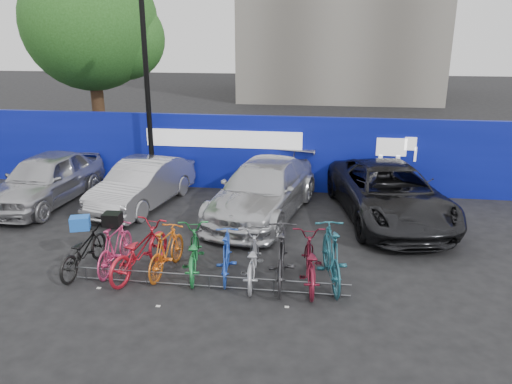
% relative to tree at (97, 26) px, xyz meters
% --- Properties ---
extents(ground, '(100.00, 100.00, 0.00)m').
position_rel_tree_xyz_m(ground, '(6.77, -10.06, -5.07)').
color(ground, black).
rests_on(ground, ground).
extents(hoarding, '(22.00, 0.18, 2.40)m').
position_rel_tree_xyz_m(hoarding, '(6.78, -4.06, -3.86)').
color(hoarding, navy).
rests_on(hoarding, ground).
extents(tree, '(5.40, 5.20, 7.80)m').
position_rel_tree_xyz_m(tree, '(0.00, 0.00, 0.00)').
color(tree, '#382314').
rests_on(tree, ground).
extents(lamppost, '(0.25, 0.50, 6.11)m').
position_rel_tree_xyz_m(lamppost, '(3.57, -4.66, -1.80)').
color(lamppost, black).
rests_on(lamppost, ground).
extents(bike_rack, '(5.60, 0.03, 0.30)m').
position_rel_tree_xyz_m(bike_rack, '(6.77, -10.66, -4.91)').
color(bike_rack, '#595B60').
rests_on(bike_rack, ground).
extents(car_0, '(2.11, 4.55, 1.51)m').
position_rel_tree_xyz_m(car_0, '(0.86, -6.28, -4.31)').
color(car_0, '#ADAEB2').
rests_on(car_0, ground).
extents(car_1, '(2.20, 4.29, 1.35)m').
position_rel_tree_xyz_m(car_1, '(3.76, -6.09, -4.40)').
color(car_1, '#A6A6AB').
rests_on(car_1, ground).
extents(car_2, '(3.10, 5.41, 1.48)m').
position_rel_tree_xyz_m(car_2, '(7.33, -6.36, -4.33)').
color(car_2, silver).
rests_on(car_2, ground).
extents(car_3, '(3.47, 5.73, 1.49)m').
position_rel_tree_xyz_m(car_3, '(10.74, -6.22, -4.33)').
color(car_3, black).
rests_on(car_3, ground).
extents(bike_0, '(0.76, 1.86, 0.95)m').
position_rel_tree_xyz_m(bike_0, '(3.95, -10.24, -4.59)').
color(bike_0, black).
rests_on(bike_0, ground).
extents(bike_1, '(0.54, 1.72, 1.03)m').
position_rel_tree_xyz_m(bike_1, '(4.60, -10.09, -4.56)').
color(bike_1, '#D6376E').
rests_on(bike_1, ground).
extents(bike_2, '(1.19, 2.15, 1.07)m').
position_rel_tree_xyz_m(bike_2, '(5.18, -10.22, -4.53)').
color(bike_2, red).
rests_on(bike_2, ground).
extents(bike_3, '(0.70, 1.74, 1.02)m').
position_rel_tree_xyz_m(bike_3, '(5.74, -10.09, -4.56)').
color(bike_3, orange).
rests_on(bike_3, ground).
extents(bike_4, '(1.03, 1.97, 0.98)m').
position_rel_tree_xyz_m(bike_4, '(6.29, -10.05, -4.58)').
color(bike_4, '#1F803A').
rests_on(bike_4, ground).
extents(bike_5, '(0.68, 1.70, 1.00)m').
position_rel_tree_xyz_m(bike_5, '(7.03, -10.11, -4.57)').
color(bike_5, blue).
rests_on(bike_5, ground).
extents(bike_6, '(0.78, 1.88, 0.97)m').
position_rel_tree_xyz_m(bike_6, '(7.57, -10.19, -4.59)').
color(bike_6, '#A4A5AC').
rests_on(bike_6, ground).
extents(bike_7, '(0.66, 2.03, 1.21)m').
position_rel_tree_xyz_m(bike_7, '(8.18, -10.22, -4.47)').
color(bike_7, '#2A292C').
rests_on(bike_7, ground).
extents(bike_8, '(0.85, 1.99, 1.02)m').
position_rel_tree_xyz_m(bike_8, '(8.75, -10.20, -4.56)').
color(bike_8, maroon).
rests_on(bike_8, ground).
extents(bike_9, '(0.88, 2.11, 1.23)m').
position_rel_tree_xyz_m(bike_9, '(9.18, -10.07, -4.45)').
color(bike_9, '#1E5766').
rests_on(bike_9, ground).
extents(cargo_crate, '(0.47, 0.41, 0.28)m').
position_rel_tree_xyz_m(cargo_crate, '(3.95, -10.24, -3.98)').
color(cargo_crate, blue).
rests_on(cargo_crate, bike_0).
extents(cargo_topcase, '(0.38, 0.34, 0.27)m').
position_rel_tree_xyz_m(cargo_topcase, '(4.60, -10.09, -3.91)').
color(cargo_topcase, black).
rests_on(cargo_topcase, bike_1).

